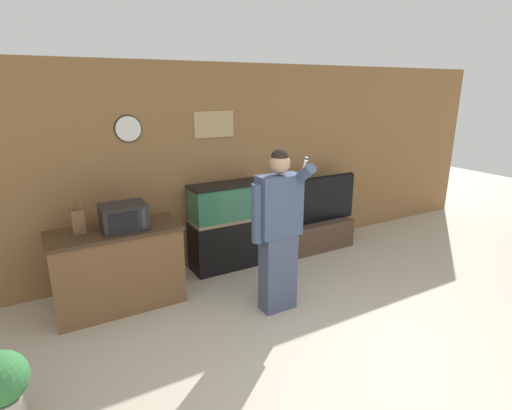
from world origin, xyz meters
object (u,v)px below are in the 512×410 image
object	(u,v)px
microwave	(124,217)
potted_plant	(1,385)
knife_block	(78,221)
counter_island	(118,268)
aquarium_on_stand	(228,226)
tv_on_stand	(317,228)
person_standing	(278,230)

from	to	relation	value
microwave	potted_plant	distance (m)	1.81
knife_block	microwave	bearing A→B (deg)	-12.76
counter_island	aquarium_on_stand	size ratio (longest dim) A/B	1.19
microwave	tv_on_stand	world-z (taller)	microwave
knife_block	tv_on_stand	distance (m)	3.27
counter_island	knife_block	distance (m)	0.66
aquarium_on_stand	potted_plant	world-z (taller)	aquarium_on_stand
tv_on_stand	counter_island	bearing A→B (deg)	-175.44
tv_on_stand	person_standing	xyz separation A→B (m)	(-1.42, -1.12, 0.58)
microwave	potted_plant	size ratio (longest dim) A/B	0.80
microwave	person_standing	size ratio (longest dim) A/B	0.26
counter_island	microwave	xyz separation A→B (m)	(0.10, -0.04, 0.57)
aquarium_on_stand	potted_plant	bearing A→B (deg)	-148.01
potted_plant	aquarium_on_stand	bearing A→B (deg)	31.99
knife_block	aquarium_on_stand	distance (m)	1.85
person_standing	potted_plant	world-z (taller)	person_standing
counter_island	microwave	size ratio (longest dim) A/B	2.96
counter_island	person_standing	bearing A→B (deg)	-31.74
knife_block	tv_on_stand	size ratio (longest dim) A/B	0.27
tv_on_stand	microwave	bearing A→B (deg)	-174.48
knife_block	aquarium_on_stand	bearing A→B (deg)	8.27
potted_plant	knife_block	bearing A→B (deg)	60.90
aquarium_on_stand	knife_block	bearing A→B (deg)	-171.73
knife_block	potted_plant	world-z (taller)	knife_block
counter_island	microwave	world-z (taller)	microwave
counter_island	microwave	distance (m)	0.58
person_standing	potted_plant	xyz separation A→B (m)	(-2.50, -0.35, -0.58)
person_standing	aquarium_on_stand	bearing A→B (deg)	89.68
aquarium_on_stand	person_standing	size ratio (longest dim) A/B	0.65
tv_on_stand	knife_block	bearing A→B (deg)	-176.93
potted_plant	microwave	bearing A→B (deg)	46.44
aquarium_on_stand	potted_plant	xyz separation A→B (m)	(-2.51, -1.57, -0.25)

